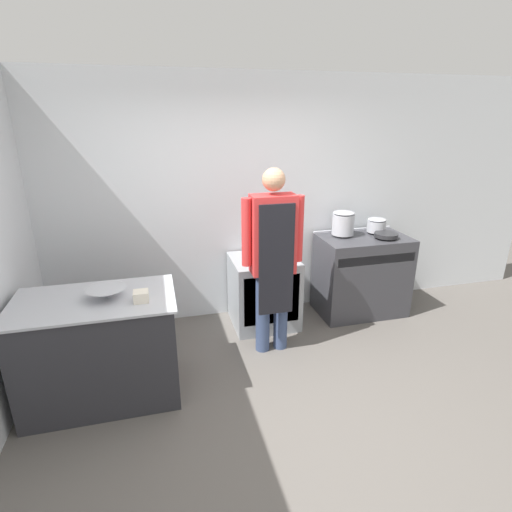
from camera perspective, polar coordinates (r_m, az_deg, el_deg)
The scene contains 11 objects.
ground_plane at distance 3.39m, azimuth 3.73°, elevation -22.35°, with size 14.00×14.00×0.00m, color #5B5651.
wall_back at distance 4.49m, azimuth -3.58°, elevation 7.76°, with size 8.00×0.05×2.70m.
prep_counter at distance 3.60m, azimuth -21.31°, elevation -12.21°, with size 1.25×0.75×0.90m.
stove at distance 4.89m, azimuth 14.79°, elevation -2.63°, with size 1.01×0.62×0.96m.
fridge_unit at distance 4.50m, azimuth 1.11°, elevation -5.06°, with size 0.71×0.65×0.78m.
person_cook at distance 3.75m, azimuth 2.42°, elevation 0.44°, with size 0.59×0.24×1.83m.
mixing_bowl at distance 3.36m, azimuth -20.63°, elevation -4.99°, with size 0.31×0.31×0.09m.
plastic_tub at distance 3.22m, azimuth -16.10°, elevation -5.54°, with size 0.11×0.11×0.08m.
stock_pot at distance 4.69m, azimuth 12.35°, elevation 4.68°, with size 0.25×0.25×0.27m.
saute_pan at distance 4.74m, azimuth 18.09°, elevation 2.88°, with size 0.26×0.26×0.04m.
sauce_pot at distance 4.91m, azimuth 16.83°, elevation 4.29°, with size 0.22×0.22×0.17m.
Camera 1 is at (-0.83, -2.39, 2.26)m, focal length 28.00 mm.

